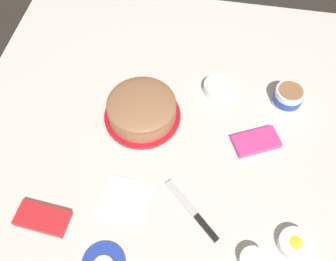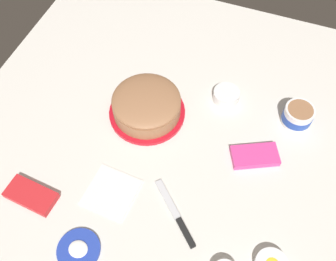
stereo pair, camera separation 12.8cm
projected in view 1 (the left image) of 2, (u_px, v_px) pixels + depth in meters
ground_plane at (182, 147)px, 1.29m from camera, size 1.54×1.54×0.00m
frosted_cake at (142, 109)px, 1.32m from camera, size 0.27×0.27×0.10m
frosting_tub at (288, 97)px, 1.36m from camera, size 0.10×0.10×0.07m
spreading_knife at (196, 215)px, 1.16m from camera, size 0.19×0.18×0.01m
sprinkle_bowl_yellow at (295, 244)px, 1.10m from camera, size 0.09×0.09×0.03m
sprinkle_bowl_pink at (253, 261)px, 1.07m from camera, size 0.08×0.08×0.04m
sprinkle_bowl_green at (216, 88)px, 1.40m from camera, size 0.10×0.10×0.04m
candy_box_lower at (42, 218)px, 1.15m from camera, size 0.16×0.09×0.02m
candy_box_upper at (256, 142)px, 1.29m from camera, size 0.17×0.14×0.02m
paper_napkin at (124, 201)px, 1.18m from camera, size 0.16×0.16×0.01m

